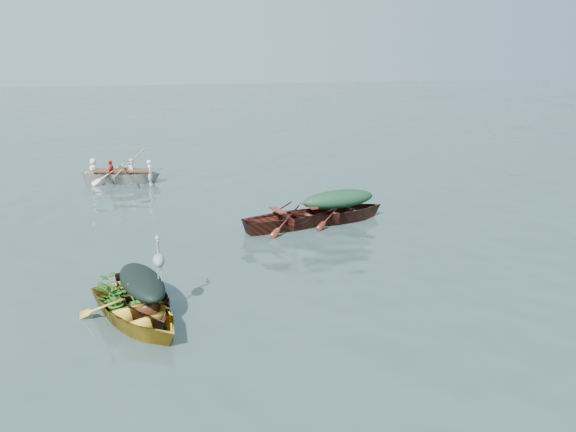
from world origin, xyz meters
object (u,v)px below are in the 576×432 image
(yellow_dinghy, at_px, (137,323))
(green_tarp_boat, at_px, (338,221))
(rowed_boat, at_px, (123,183))
(heron, at_px, (159,268))
(open_wooden_boat, at_px, (294,227))
(dark_covered_boat, at_px, (144,310))

(yellow_dinghy, relative_size, green_tarp_boat, 0.83)
(rowed_boat, height_order, heron, heron)
(open_wooden_boat, distance_m, heron, 5.96)
(dark_covered_boat, relative_size, green_tarp_boat, 0.86)
(yellow_dinghy, bearing_deg, rowed_boat, 65.73)
(dark_covered_boat, bearing_deg, open_wooden_boat, 31.70)
(rowed_boat, bearing_deg, yellow_dinghy, -162.49)
(heron, bearing_deg, open_wooden_boat, 23.33)
(yellow_dinghy, distance_m, open_wooden_boat, 6.42)
(yellow_dinghy, bearing_deg, open_wooden_boat, 21.80)
(green_tarp_boat, bearing_deg, yellow_dinghy, 122.64)
(heron, bearing_deg, green_tarp_boat, 15.74)
(dark_covered_boat, height_order, green_tarp_boat, green_tarp_boat)
(yellow_dinghy, relative_size, open_wooden_boat, 0.81)
(yellow_dinghy, height_order, rowed_boat, rowed_boat)
(open_wooden_boat, bearing_deg, heron, 127.09)
(yellow_dinghy, height_order, dark_covered_boat, yellow_dinghy)
(rowed_boat, bearing_deg, dark_covered_boat, -161.69)
(yellow_dinghy, distance_m, heron, 1.07)
(heron, bearing_deg, yellow_dinghy, -174.81)
(dark_covered_boat, xyz_separation_m, green_tarp_boat, (5.47, 4.55, 0.00))
(yellow_dinghy, xyz_separation_m, rowed_boat, (-0.61, 11.68, 0.00))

